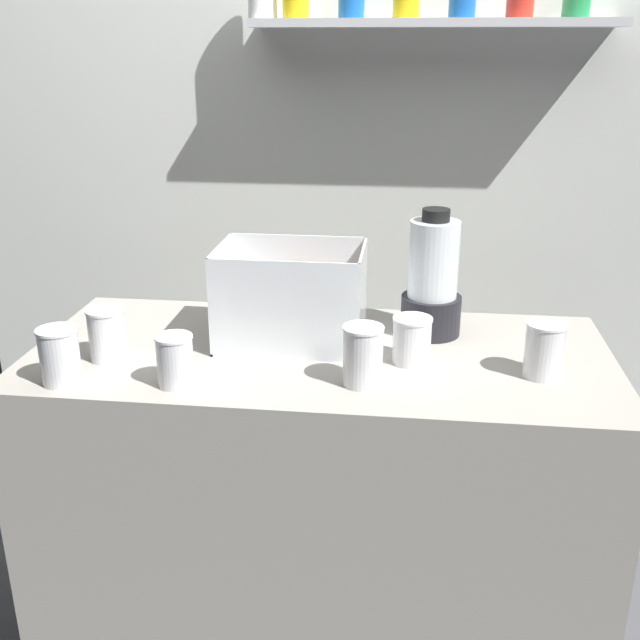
% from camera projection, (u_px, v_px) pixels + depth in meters
% --- Properties ---
extents(counter, '(1.40, 0.64, 0.90)m').
position_uv_depth(counter, '(320.00, 508.00, 1.98)').
color(counter, '#9E998E').
rests_on(counter, ground_plane).
extents(back_wall_unit, '(2.60, 0.24, 2.50)m').
position_uv_depth(back_wall_unit, '(351.00, 153.00, 2.40)').
color(back_wall_unit, silver).
rests_on(back_wall_unit, ground_plane).
extents(carrot_display_bin, '(0.35, 0.24, 0.24)m').
position_uv_depth(carrot_display_bin, '(289.00, 313.00, 1.85)').
color(carrot_display_bin, white).
rests_on(carrot_display_bin, counter).
extents(blender_pitcher, '(0.15, 0.15, 0.32)m').
position_uv_depth(blender_pitcher, '(432.00, 283.00, 1.88)').
color(blender_pitcher, black).
rests_on(blender_pitcher, counter).
extents(juice_cup_orange_far_left, '(0.09, 0.09, 0.13)m').
position_uv_depth(juice_cup_orange_far_left, '(60.00, 358.00, 1.63)').
color(juice_cup_orange_far_left, white).
rests_on(juice_cup_orange_far_left, counter).
extents(juice_cup_orange_left, '(0.09, 0.09, 0.12)m').
position_uv_depth(juice_cup_orange_left, '(108.00, 337.00, 1.75)').
color(juice_cup_orange_left, white).
rests_on(juice_cup_orange_left, counter).
extents(juice_cup_pomegranate_middle, '(0.08, 0.08, 0.12)m').
position_uv_depth(juice_cup_pomegranate_middle, '(175.00, 363.00, 1.62)').
color(juice_cup_pomegranate_middle, white).
rests_on(juice_cup_pomegranate_middle, counter).
extents(juice_cup_carrot_right, '(0.09, 0.09, 0.13)m').
position_uv_depth(juice_cup_carrot_right, '(363.00, 359.00, 1.62)').
color(juice_cup_carrot_right, white).
rests_on(juice_cup_carrot_right, counter).
extents(juice_cup_mango_far_right, '(0.09, 0.09, 0.11)m').
position_uv_depth(juice_cup_mango_far_right, '(412.00, 343.00, 1.74)').
color(juice_cup_mango_far_right, white).
rests_on(juice_cup_mango_far_right, counter).
extents(juice_cup_beet_rightmost, '(0.09, 0.09, 0.13)m').
position_uv_depth(juice_cup_beet_rightmost, '(544.00, 353.00, 1.66)').
color(juice_cup_beet_rightmost, white).
rests_on(juice_cup_beet_rightmost, counter).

